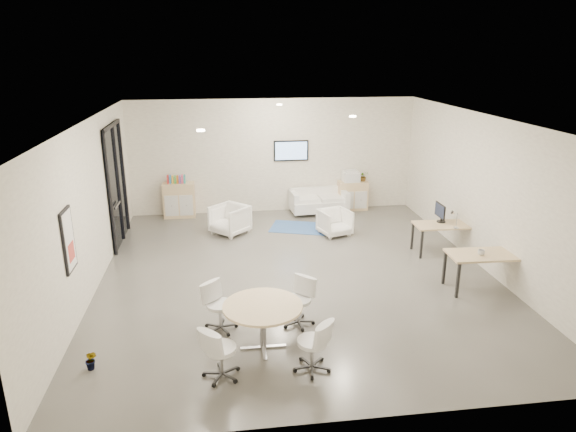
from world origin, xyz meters
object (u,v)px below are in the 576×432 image
(armchair_left, at_px, (230,218))
(sideboard_left, at_px, (179,200))
(armchair_right, at_px, (335,221))
(round_table, at_px, (263,310))
(desk_rear, at_px, (444,227))
(loveseat, at_px, (318,202))
(desk_front, at_px, (485,257))
(sideboard_right, at_px, (353,196))

(armchair_left, bearing_deg, sideboard_left, 176.19)
(armchair_right, bearing_deg, round_table, -132.24)
(armchair_left, bearing_deg, desk_rear, 24.03)
(loveseat, distance_m, armchair_left, 2.94)
(sideboard_left, relative_size, armchair_right, 1.34)
(armchair_right, bearing_deg, desk_rear, -51.78)
(loveseat, relative_size, desk_front, 1.15)
(armchair_right, bearing_deg, sideboard_right, 46.61)
(armchair_left, xyz_separation_m, armchair_right, (2.62, -0.44, -0.05))
(armchair_left, distance_m, desk_front, 6.14)
(loveseat, xyz_separation_m, desk_rear, (2.25, -3.36, 0.29))
(sideboard_left, height_order, desk_rear, sideboard_left)
(sideboard_left, height_order, armchair_right, sideboard_left)
(armchair_left, height_order, desk_front, armchair_left)
(armchair_right, relative_size, desk_rear, 0.54)
(desk_front, bearing_deg, sideboard_left, 140.97)
(round_table, bearing_deg, loveseat, 72.20)
(desk_rear, height_order, desk_front, desk_front)
(armchair_left, distance_m, armchair_right, 2.66)
(desk_front, bearing_deg, armchair_left, 143.77)
(armchair_right, bearing_deg, loveseat, 74.06)
(loveseat, bearing_deg, armchair_right, -93.07)
(desk_rear, bearing_deg, round_table, -140.60)
(sideboard_left, xyz_separation_m, desk_front, (6.15, -5.42, 0.18))
(loveseat, xyz_separation_m, round_table, (-2.19, -6.81, 0.34))
(sideboard_left, relative_size, sideboard_right, 1.14)
(sideboard_right, bearing_deg, desk_rear, -71.10)
(desk_rear, distance_m, desk_front, 1.91)
(sideboard_right, bearing_deg, desk_front, -77.56)
(loveseat, bearing_deg, round_table, -112.68)
(loveseat, bearing_deg, sideboard_left, 172.89)
(armchair_left, height_order, round_table, armchair_left)
(loveseat, height_order, desk_front, desk_front)
(loveseat, bearing_deg, desk_front, -71.81)
(sideboard_right, distance_m, desk_rear, 3.73)
(sideboard_left, xyz_separation_m, loveseat, (3.91, -0.15, -0.16))
(armchair_right, bearing_deg, armchair_left, 152.67)
(desk_front, xyz_separation_m, round_table, (-4.43, -1.54, 0.01))
(sideboard_right, relative_size, desk_rear, 0.64)
(loveseat, height_order, desk_rear, loveseat)
(loveseat, distance_m, desk_rear, 4.05)
(desk_front, bearing_deg, desk_rear, 92.04)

